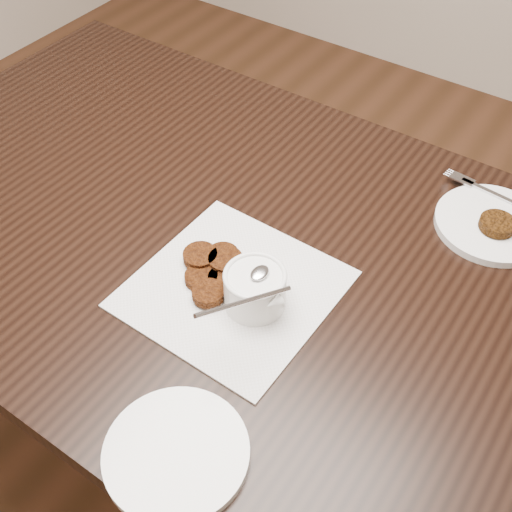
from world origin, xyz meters
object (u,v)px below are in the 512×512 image
Objects in this scene: sauce_ramekin at (255,274)px; plate_with_patty at (493,221)px; table at (212,347)px; napkin at (233,289)px; plate_empty at (176,453)px.

sauce_ramekin is 0.67× the size of plate_with_patty.
table is 0.41m from napkin.
table is 0.64m from plate_with_patty.
plate_empty is at bearing -68.90° from napkin.
sauce_ramekin is at bearing -122.73° from plate_with_patty.
napkin is (0.14, -0.09, 0.38)m from table.
napkin is at bearing 173.87° from sauce_ramekin.
napkin is at bearing 111.10° from plate_empty.
table is at bearing -146.57° from plate_with_patty.
table is 0.58m from plate_empty.
sauce_ramekin is (0.18, -0.10, 0.45)m from table.
napkin is 0.29m from plate_empty.
sauce_ramekin reaches higher than plate_empty.
table is 0.49m from sauce_ramekin.
table is at bearing 151.65° from sauce_ramekin.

